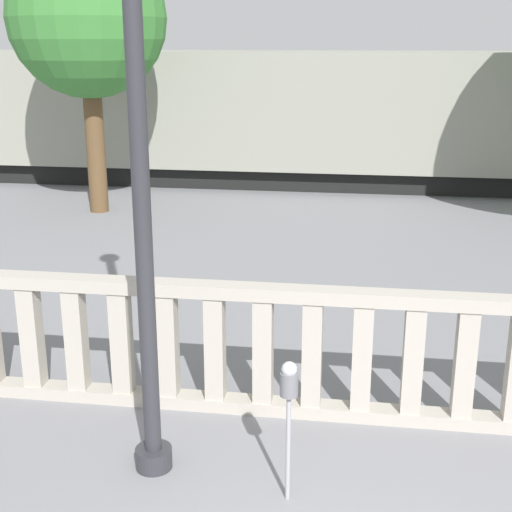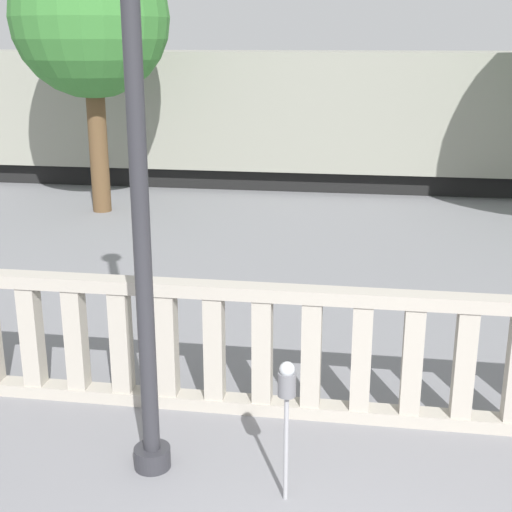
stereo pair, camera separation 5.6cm
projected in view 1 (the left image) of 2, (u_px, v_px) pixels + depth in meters
name	position (u px, v px, depth m)	size (l,w,h in m)	color
balustrade	(362.00, 356.00, 7.30)	(12.82, 0.24, 1.43)	#ADA599
lamppost	(137.00, 102.00, 5.68)	(0.36, 0.36, 6.17)	#2D2D33
parking_meter	(289.00, 392.00, 5.90)	(0.15, 0.15, 1.30)	#99999E
train_near	(275.00, 115.00, 19.28)	(28.25, 2.97, 4.12)	black
tree_left	(87.00, 19.00, 15.29)	(3.42, 3.42, 5.97)	brown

